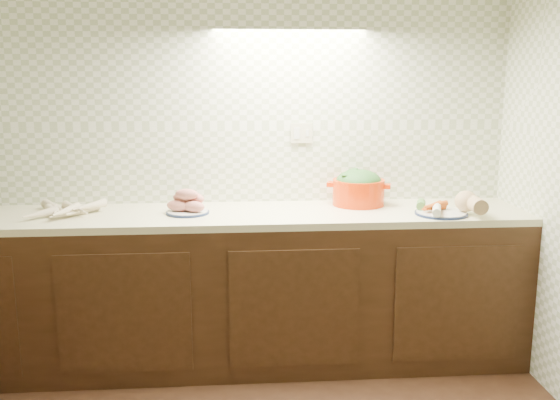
{
  "coord_description": "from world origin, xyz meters",
  "views": [
    {
      "loc": [
        0.12,
        -1.95,
        1.68
      ],
      "look_at": [
        0.38,
        1.25,
        1.02
      ],
      "focal_mm": 40.0,
      "sensor_mm": 36.0,
      "label": 1
    }
  ],
  "objects": [
    {
      "name": "room",
      "position": [
        0.0,
        0.0,
        1.63
      ],
      "size": [
        3.6,
        3.6,
        2.6
      ],
      "color": "black",
      "rests_on": "ground"
    },
    {
      "name": "counter",
      "position": [
        -0.68,
        0.68,
        0.45
      ],
      "size": [
        3.6,
        3.6,
        0.9
      ],
      "color": "black",
      "rests_on": "ground"
    },
    {
      "name": "parsnip_pile",
      "position": [
        -0.77,
        1.5,
        0.93
      ],
      "size": [
        0.37,
        0.38,
        0.07
      ],
      "color": "beige",
      "rests_on": "counter"
    },
    {
      "name": "sweet_potato_plate",
      "position": [
        -0.12,
        1.5,
        0.95
      ],
      "size": [
        0.25,
        0.24,
        0.14
      ],
      "rotation": [
        0.0,
        0.0,
        -0.24
      ],
      "color": "#152044",
      "rests_on": "counter"
    },
    {
      "name": "onion_bowl",
      "position": [
        -0.13,
        1.62,
        0.94
      ],
      "size": [
        0.14,
        0.14,
        0.11
      ],
      "color": "black",
      "rests_on": "counter"
    },
    {
      "name": "dutch_oven",
      "position": [
        0.88,
        1.65,
        1.0
      ],
      "size": [
        0.38,
        0.38,
        0.21
      ],
      "rotation": [
        0.0,
        0.0,
        -0.3
      ],
      "color": "red",
      "rests_on": "counter"
    },
    {
      "name": "veg_plate",
      "position": [
        1.35,
        1.36,
        0.95
      ],
      "size": [
        0.37,
        0.31,
        0.13
      ],
      "rotation": [
        0.0,
        0.0,
        -0.21
      ],
      "color": "#152044",
      "rests_on": "counter"
    }
  ]
}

